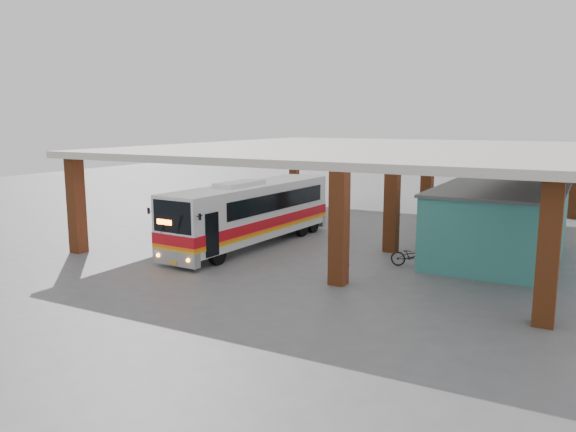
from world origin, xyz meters
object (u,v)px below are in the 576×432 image
(coach_bus, at_px, (251,213))
(motorcycle, at_px, (413,256))
(pedestrian, at_px, (341,257))
(red_chair, at_px, (434,238))

(coach_bus, distance_m, motorcycle, 8.10)
(coach_bus, height_order, motorcycle, coach_bus)
(coach_bus, relative_size, pedestrian, 5.98)
(motorcycle, bearing_deg, red_chair, -0.83)
(coach_bus, relative_size, red_chair, 15.54)
(coach_bus, xyz_separation_m, motorcycle, (8.02, -0.29, -1.10))
(motorcycle, relative_size, pedestrian, 0.98)
(motorcycle, distance_m, red_chair, 4.74)
(coach_bus, bearing_deg, motorcycle, 1.15)
(coach_bus, xyz_separation_m, pedestrian, (6.26, -3.58, -0.66))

